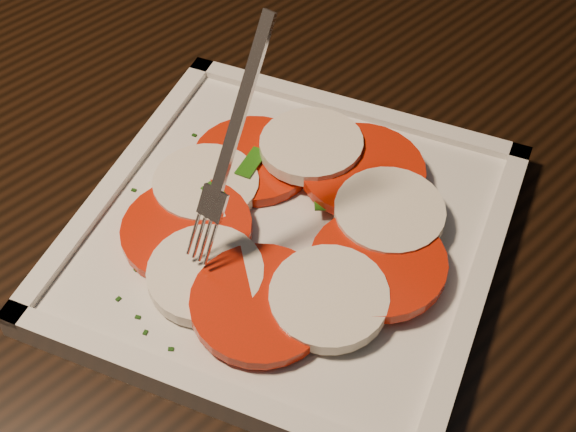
# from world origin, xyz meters

# --- Properties ---
(table) EXTENTS (1.28, 0.93, 0.75)m
(table) POSITION_xyz_m (0.05, 0.26, 0.65)
(table) COLOR black
(table) RESTS_ON ground
(plate) EXTENTS (0.35, 0.35, 0.01)m
(plate) POSITION_xyz_m (0.09, 0.17, 0.76)
(plate) COLOR silver
(plate) RESTS_ON table
(caprese_salad) EXTENTS (0.23, 0.25, 0.02)m
(caprese_salad) POSITION_xyz_m (0.09, 0.17, 0.77)
(caprese_salad) COLOR red
(caprese_salad) RESTS_ON plate
(fork) EXTENTS (0.04, 0.09, 0.14)m
(fork) POSITION_xyz_m (0.07, 0.16, 0.86)
(fork) COLOR white
(fork) RESTS_ON caprese_salad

